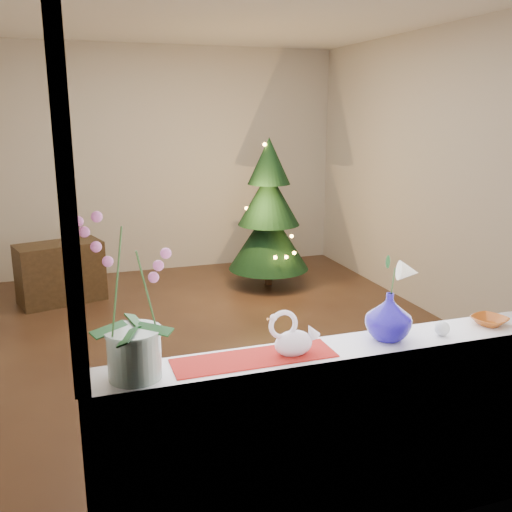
{
  "coord_description": "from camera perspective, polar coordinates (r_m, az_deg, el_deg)",
  "views": [
    {
      "loc": [
        -1.08,
        -4.48,
        1.94
      ],
      "look_at": [
        -0.05,
        -1.4,
        1.11
      ],
      "focal_mm": 40.0,
      "sensor_mm": 36.0,
      "label": 1
    }
  ],
  "objects": [
    {
      "name": "runner",
      "position": [
        2.45,
        -0.16,
        -10.16
      ],
      "size": [
        0.7,
        0.2,
        0.01
      ],
      "primitive_type": "cube",
      "color": "maroon",
      "rests_on": "windowsill"
    },
    {
      "name": "ground",
      "position": [
        5.0,
        -4.66,
        -8.54
      ],
      "size": [
        5.0,
        5.0,
        0.0
      ],
      "primitive_type": "plane",
      "color": "#321E14",
      "rests_on": "ground"
    },
    {
      "name": "side_table",
      "position": [
        6.24,
        -18.97,
        -1.59
      ],
      "size": [
        0.92,
        0.63,
        0.63
      ],
      "primitive_type": "cube",
      "rotation": [
        0.0,
        0.0,
        0.28
      ],
      "color": "black",
      "rests_on": "ground"
    },
    {
      "name": "wall_right",
      "position": [
        5.62,
        18.1,
        7.59
      ],
      "size": [
        0.1,
        5.0,
        2.7
      ],
      "primitive_type": "cube",
      "color": "beige",
      "rests_on": "ground"
    },
    {
      "name": "windowsill",
      "position": [
        2.59,
        7.94,
        -9.42
      ],
      "size": [
        2.2,
        0.26,
        0.04
      ],
      "primitive_type": "cube",
      "color": "white",
      "rests_on": "window_apron"
    },
    {
      "name": "xmas_tree",
      "position": [
        6.39,
        1.28,
        4.33
      ],
      "size": [
        0.97,
        0.97,
        1.67
      ],
      "primitive_type": null,
      "rotation": [
        0.0,
        0.0,
        0.07
      ],
      "color": "black",
      "rests_on": "ground"
    },
    {
      "name": "paperweight",
      "position": [
        2.81,
        18.11,
        -6.89
      ],
      "size": [
        0.07,
        0.07,
        0.07
      ],
      "primitive_type": "sphere",
      "rotation": [
        0.0,
        0.0,
        0.03
      ],
      "color": "silver",
      "rests_on": "windowsill"
    },
    {
      "name": "amber_dish",
      "position": [
        3.03,
        22.32,
        -6.07
      ],
      "size": [
        0.18,
        0.18,
        0.03
      ],
      "primitive_type": "imported",
      "rotation": [
        0.0,
        0.0,
        0.32
      ],
      "color": "#954312",
      "rests_on": "windowsill"
    },
    {
      "name": "wall_back",
      "position": [
        7.09,
        -9.86,
        9.32
      ],
      "size": [
        4.5,
        0.1,
        2.7
      ],
      "primitive_type": "cube",
      "color": "beige",
      "rests_on": "ground"
    },
    {
      "name": "lily",
      "position": [
        2.6,
        13.43,
        -0.96
      ],
      "size": [
        0.14,
        0.08,
        0.19
      ],
      "primitive_type": null,
      "color": "silver",
      "rests_on": "blue_vase"
    },
    {
      "name": "window_apron",
      "position": [
        2.74,
        8.48,
        -18.98
      ],
      "size": [
        2.2,
        0.08,
        0.88
      ],
      "primitive_type": "cube",
      "color": "white",
      "rests_on": "ground"
    },
    {
      "name": "swan",
      "position": [
        2.45,
        3.79,
        -7.75
      ],
      "size": [
        0.25,
        0.15,
        0.2
      ],
      "primitive_type": null,
      "rotation": [
        0.0,
        0.0,
        -0.18
      ],
      "color": "silver",
      "rests_on": "windowsill"
    },
    {
      "name": "window_frame",
      "position": [
        2.3,
        9.74,
        8.19
      ],
      "size": [
        2.22,
        0.06,
        1.6
      ],
      "primitive_type": null,
      "color": "white",
      "rests_on": "windowsill"
    },
    {
      "name": "wall_front",
      "position": [
        2.34,
        9.73,
        -0.46
      ],
      "size": [
        4.5,
        0.1,
        2.7
      ],
      "primitive_type": "cube",
      "color": "beige",
      "rests_on": "ground"
    },
    {
      "name": "orchid_pot",
      "position": [
        2.22,
        -12.39,
        -4.04
      ],
      "size": [
        0.3,
        0.3,
        0.66
      ],
      "primitive_type": null,
      "rotation": [
        0.0,
        0.0,
        0.39
      ],
      "color": "beige",
      "rests_on": "windowsill"
    },
    {
      "name": "blue_vase",
      "position": [
        2.67,
        13.15,
        -5.56
      ],
      "size": [
        0.28,
        0.28,
        0.25
      ],
      "primitive_type": "imported",
      "rotation": [
        0.0,
        0.0,
        -0.17
      ],
      "color": "#10066E",
      "rests_on": "windowsill"
    },
    {
      "name": "ceiling",
      "position": [
        4.68,
        -5.38,
        23.61
      ],
      "size": [
        5.0,
        5.0,
        0.0
      ],
      "primitive_type": "plane",
      "color": "white",
      "rests_on": "wall_back"
    }
  ]
}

